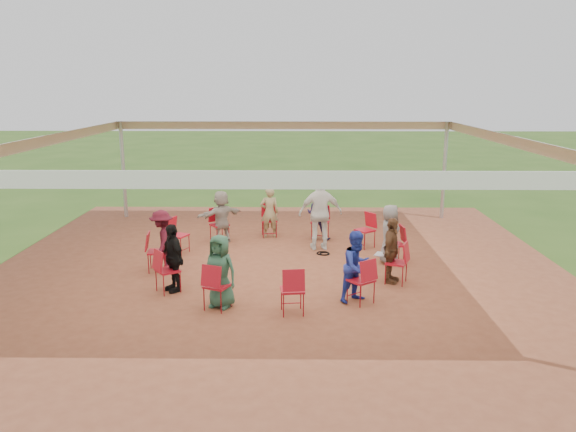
{
  "coord_description": "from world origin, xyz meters",
  "views": [
    {
      "loc": [
        0.39,
        -12.31,
        4.07
      ],
      "look_at": [
        0.22,
        0.3,
        1.14
      ],
      "focal_mm": 35.0,
      "sensor_mm": 36.0,
      "label": 1
    }
  ],
  "objects_px": {
    "person_seated_6": "(173,258)",
    "person_seated_5": "(162,241)",
    "chair_0": "(396,263)",
    "person_seated_8": "(357,266)",
    "chair_9": "(217,286)",
    "chair_11": "(361,281)",
    "cable_coil": "(324,253)",
    "person_seated_1": "(390,234)",
    "person_seated_3": "(269,212)",
    "chair_8": "(168,271)",
    "chair_4": "(269,220)",
    "chair_1": "(394,245)",
    "chair_7": "(157,252)",
    "chair_10": "(292,290)",
    "chair_5": "(219,225)",
    "person_seated_2": "(319,214)",
    "person_seated_4": "(221,217)",
    "chair_2": "(365,230)",
    "chair_6": "(179,236)",
    "chair_3": "(320,222)",
    "laptop": "(384,252)",
    "person_seated_0": "(391,251)",
    "person_seated_7": "(220,271)",
    "standing_person": "(320,213)"
  },
  "relations": [
    {
      "from": "chair_7",
      "to": "person_seated_2",
      "type": "xyz_separation_m",
      "value": [
        3.71,
        2.73,
        0.25
      ]
    },
    {
      "from": "person_seated_6",
      "to": "chair_0",
      "type": "bearing_deg",
      "value": 59.25
    },
    {
      "from": "person_seated_5",
      "to": "person_seated_1",
      "type": "bearing_deg",
      "value": 90.0
    },
    {
      "from": "chair_0",
      "to": "chair_2",
      "type": "xyz_separation_m",
      "value": [
        -0.34,
        2.7,
        0.0
      ]
    },
    {
      "from": "chair_8",
      "to": "person_seated_8",
      "type": "relative_size",
      "value": 0.65
    },
    {
      "from": "person_seated_2",
      "to": "chair_6",
      "type": "bearing_deg",
      "value": 43.71
    },
    {
      "from": "chair_3",
      "to": "cable_coil",
      "type": "bearing_deg",
      "value": 113.99
    },
    {
      "from": "person_seated_4",
      "to": "chair_11",
      "type": "bearing_deg",
      "value": 90.0
    },
    {
      "from": "person_seated_4",
      "to": "chair_5",
      "type": "bearing_deg",
      "value": -90.0
    },
    {
      "from": "person_seated_2",
      "to": "person_seated_4",
      "type": "distance_m",
      "value": 2.6
    },
    {
      "from": "chair_7",
      "to": "person_seated_1",
      "type": "xyz_separation_m",
      "value": [
        5.28,
        0.66,
        0.25
      ]
    },
    {
      "from": "person_seated_3",
      "to": "chair_9",
      "type": "bearing_deg",
      "value": 74.65
    },
    {
      "from": "chair_9",
      "to": "chair_11",
      "type": "xyz_separation_m",
      "value": [
        2.7,
        0.34,
        0.0
      ]
    },
    {
      "from": "cable_coil",
      "to": "chair_2",
      "type": "bearing_deg",
      "value": 30.06
    },
    {
      "from": "person_seated_8",
      "to": "person_seated_4",
      "type": "bearing_deg",
      "value": 90.0
    },
    {
      "from": "person_seated_3",
      "to": "person_seated_8",
      "type": "relative_size",
      "value": 1.0
    },
    {
      "from": "chair_11",
      "to": "person_seated_3",
      "type": "relative_size",
      "value": 0.65
    },
    {
      "from": "person_seated_6",
      "to": "person_seated_5",
      "type": "bearing_deg",
      "value": 165.0
    },
    {
      "from": "person_seated_8",
      "to": "chair_9",
      "type": "bearing_deg",
      "value": 152.24
    },
    {
      "from": "chair_1",
      "to": "chair_2",
      "type": "distance_m",
      "value": 1.41
    },
    {
      "from": "cable_coil",
      "to": "chair_0",
      "type": "bearing_deg",
      "value": -55.61
    },
    {
      "from": "chair_3",
      "to": "chair_8",
      "type": "xyz_separation_m",
      "value": [
        -3.23,
        -4.15,
        0.0
      ]
    },
    {
      "from": "chair_3",
      "to": "person_seated_3",
      "type": "distance_m",
      "value": 1.41
    },
    {
      "from": "person_seated_1",
      "to": "person_seated_3",
      "type": "bearing_deg",
      "value": 45.0
    },
    {
      "from": "chair_3",
      "to": "chair_6",
      "type": "bearing_deg",
      "value": 45.0
    },
    {
      "from": "chair_11",
      "to": "chair_4",
      "type": "bearing_deg",
      "value": 75.0
    },
    {
      "from": "chair_11",
      "to": "chair_5",
      "type": "bearing_deg",
      "value": 90.0
    },
    {
      "from": "chair_2",
      "to": "person_seated_0",
      "type": "height_order",
      "value": "person_seated_0"
    },
    {
      "from": "chair_0",
      "to": "person_seated_1",
      "type": "distance_m",
      "value": 1.41
    },
    {
      "from": "chair_1",
      "to": "chair_11",
      "type": "height_order",
      "value": "same"
    },
    {
      "from": "chair_3",
      "to": "chair_1",
      "type": "bearing_deg",
      "value": 150.0
    },
    {
      "from": "person_seated_7",
      "to": "person_seated_1",
      "type": "bearing_deg",
      "value": 60.0
    },
    {
      "from": "chair_0",
      "to": "person_seated_8",
      "type": "height_order",
      "value": "person_seated_8"
    },
    {
      "from": "chair_7",
      "to": "chair_10",
      "type": "distance_m",
      "value": 3.85
    },
    {
      "from": "person_seated_6",
      "to": "person_seated_4",
      "type": "bearing_deg",
      "value": 135.0
    },
    {
      "from": "person_seated_6",
      "to": "standing_person",
      "type": "height_order",
      "value": "standing_person"
    },
    {
      "from": "person_seated_2",
      "to": "standing_person",
      "type": "relative_size",
      "value": 0.74
    },
    {
      "from": "person_seated_7",
      "to": "person_seated_6",
      "type": "bearing_deg",
      "value": 165.0
    },
    {
      "from": "person_seated_1",
      "to": "person_seated_4",
      "type": "height_order",
      "value": "same"
    },
    {
      "from": "chair_0",
      "to": "chair_4",
      "type": "distance_m",
      "value": 4.71
    },
    {
      "from": "laptop",
      "to": "chair_3",
      "type": "bearing_deg",
      "value": 41.89
    },
    {
      "from": "person_seated_3",
      "to": "laptop",
      "type": "xyz_separation_m",
      "value": [
        2.57,
        -3.53,
        -0.05
      ]
    },
    {
      "from": "person_seated_5",
      "to": "person_seated_6",
      "type": "xyz_separation_m",
      "value": [
        0.51,
        -1.25,
        0.0
      ]
    },
    {
      "from": "chair_0",
      "to": "person_seated_5",
      "type": "xyz_separation_m",
      "value": [
        -5.09,
        0.74,
        0.25
      ]
    },
    {
      "from": "chair_9",
      "to": "chair_5",
      "type": "bearing_deg",
      "value": 120.0
    },
    {
      "from": "person_seated_3",
      "to": "cable_coil",
      "type": "height_order",
      "value": "person_seated_3"
    },
    {
      "from": "chair_4",
      "to": "person_seated_4",
      "type": "height_order",
      "value": "person_seated_4"
    },
    {
      "from": "person_seated_2",
      "to": "laptop",
      "type": "bearing_deg",
      "value": 133.17
    },
    {
      "from": "chair_4",
      "to": "person_seated_1",
      "type": "distance_m",
      "value": 3.77
    },
    {
      "from": "person_seated_8",
      "to": "person_seated_0",
      "type": "bearing_deg",
      "value": 15.0
    }
  ]
}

